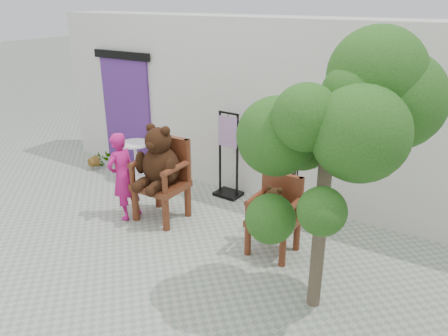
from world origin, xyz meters
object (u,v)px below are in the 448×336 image
(cafe_table, at_px, (136,156))
(display_stand, at_px, (228,165))
(chair_big, at_px, (161,166))
(tree, at_px, (346,118))
(chair_small, at_px, (275,210))
(person, at_px, (123,176))
(stool_bucket, at_px, (293,191))

(cafe_table, relative_size, display_stand, 0.47)
(chair_big, bearing_deg, cafe_table, 145.81)
(chair_big, xyz_separation_m, tree, (2.95, -0.63, 1.33))
(chair_small, bearing_deg, tree, -34.27)
(display_stand, bearing_deg, person, -119.77)
(chair_big, relative_size, person, 1.12)
(chair_small, xyz_separation_m, tree, (1.01, -0.69, 1.58))
(display_stand, relative_size, stool_bucket, 1.04)
(cafe_table, height_order, tree, tree)
(stool_bucket, bearing_deg, person, -158.08)
(tree, bearing_deg, chair_big, 167.95)
(chair_big, distance_m, person, 0.63)
(display_stand, relative_size, tree, 0.49)
(person, bearing_deg, chair_big, 122.32)
(person, bearing_deg, stool_bucket, 116.45)
(stool_bucket, xyz_separation_m, tree, (1.05, -1.33, 1.56))
(chair_big, relative_size, chair_small, 1.42)
(chair_small, bearing_deg, cafe_table, 164.45)
(chair_small, xyz_separation_m, stool_bucket, (-0.03, 0.64, 0.02))
(stool_bucket, bearing_deg, cafe_table, 174.66)
(person, bearing_deg, chair_small, 102.45)
(chair_big, height_order, display_stand, chair_big)
(chair_big, height_order, person, chair_big)
(person, relative_size, display_stand, 0.90)
(chair_small, bearing_deg, chair_big, -178.15)
(chair_big, bearing_deg, chair_small, 1.85)
(display_stand, height_order, tree, tree)
(stool_bucket, bearing_deg, tree, -51.77)
(chair_small, relative_size, person, 0.79)
(cafe_table, bearing_deg, person, -53.36)
(chair_small, height_order, display_stand, display_stand)
(chair_big, bearing_deg, person, -152.21)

